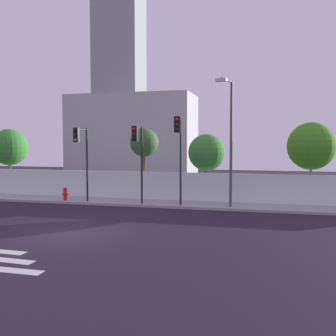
{
  "coord_description": "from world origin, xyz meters",
  "views": [
    {
      "loc": [
        8.21,
        -15.08,
        3.92
      ],
      "look_at": [
        2.74,
        6.5,
        2.43
      ],
      "focal_mm": 41.71,
      "sensor_mm": 36.0,
      "label": 1
    }
  ],
  "objects_px": {
    "traffic_light_center": "(81,148)",
    "fire_hydrant": "(65,193)",
    "roadside_tree_midleft": "(144,143)",
    "roadside_tree_rightmost": "(311,146)",
    "roadside_tree_midright": "(207,153)",
    "traffic_light_left": "(138,148)",
    "street_lamp_curbside": "(230,134)",
    "roadside_tree_leftmost": "(9,147)",
    "traffic_light_right": "(179,142)"
  },
  "relations": [
    {
      "from": "roadside_tree_midright",
      "to": "street_lamp_curbside",
      "type": "bearing_deg",
      "value": -58.39
    },
    {
      "from": "traffic_light_left",
      "to": "traffic_light_right",
      "type": "relative_size",
      "value": 0.91
    },
    {
      "from": "roadside_tree_midleft",
      "to": "roadside_tree_rightmost",
      "type": "bearing_deg",
      "value": 0.0
    },
    {
      "from": "street_lamp_curbside",
      "to": "roadside_tree_rightmost",
      "type": "distance_m",
      "value": 5.59
    },
    {
      "from": "roadside_tree_midright",
      "to": "traffic_light_right",
      "type": "bearing_deg",
      "value": -106.34
    },
    {
      "from": "traffic_light_left",
      "to": "roadside_tree_rightmost",
      "type": "height_order",
      "value": "roadside_tree_rightmost"
    },
    {
      "from": "fire_hydrant",
      "to": "roadside_tree_rightmost",
      "type": "height_order",
      "value": "roadside_tree_rightmost"
    },
    {
      "from": "traffic_light_center",
      "to": "traffic_light_right",
      "type": "relative_size",
      "value": 0.89
    },
    {
      "from": "roadside_tree_midleft",
      "to": "roadside_tree_midright",
      "type": "relative_size",
      "value": 1.1
    },
    {
      "from": "fire_hydrant",
      "to": "roadside_tree_leftmost",
      "type": "height_order",
      "value": "roadside_tree_leftmost"
    },
    {
      "from": "traffic_light_right",
      "to": "roadside_tree_rightmost",
      "type": "relative_size",
      "value": 1.01
    },
    {
      "from": "fire_hydrant",
      "to": "roadside_tree_rightmost",
      "type": "bearing_deg",
      "value": 10.68
    },
    {
      "from": "street_lamp_curbside",
      "to": "roadside_tree_rightmost",
      "type": "relative_size",
      "value": 1.41
    },
    {
      "from": "fire_hydrant",
      "to": "roadside_tree_midleft",
      "type": "height_order",
      "value": "roadside_tree_midleft"
    },
    {
      "from": "roadside_tree_leftmost",
      "to": "traffic_light_left",
      "type": "bearing_deg",
      "value": -16.57
    },
    {
      "from": "roadside_tree_midright",
      "to": "roadside_tree_rightmost",
      "type": "relative_size",
      "value": 0.86
    },
    {
      "from": "roadside_tree_midleft",
      "to": "street_lamp_curbside",
      "type": "bearing_deg",
      "value": -25.29
    },
    {
      "from": "traffic_light_right",
      "to": "fire_hydrant",
      "type": "relative_size",
      "value": 6.14
    },
    {
      "from": "roadside_tree_rightmost",
      "to": "roadside_tree_midleft",
      "type": "bearing_deg",
      "value": 180.0
    },
    {
      "from": "roadside_tree_leftmost",
      "to": "roadside_tree_midright",
      "type": "xyz_separation_m",
      "value": [
        14.93,
        0.0,
        -0.3
      ]
    },
    {
      "from": "roadside_tree_midright",
      "to": "roadside_tree_rightmost",
      "type": "height_order",
      "value": "roadside_tree_rightmost"
    },
    {
      "from": "roadside_tree_leftmost",
      "to": "roadside_tree_midright",
      "type": "height_order",
      "value": "roadside_tree_leftmost"
    },
    {
      "from": "traffic_light_right",
      "to": "roadside_tree_midright",
      "type": "bearing_deg",
      "value": 73.66
    },
    {
      "from": "traffic_light_left",
      "to": "roadside_tree_midleft",
      "type": "relative_size",
      "value": 0.97
    },
    {
      "from": "traffic_light_right",
      "to": "roadside_tree_midright",
      "type": "xyz_separation_m",
      "value": [
        1.06,
        3.62,
        -0.71
      ]
    },
    {
      "from": "traffic_light_right",
      "to": "roadside_tree_midleft",
      "type": "bearing_deg",
      "value": 131.91
    },
    {
      "from": "traffic_light_left",
      "to": "roadside_tree_midleft",
      "type": "bearing_deg",
      "value": 101.63
    },
    {
      "from": "street_lamp_curbside",
      "to": "traffic_light_center",
      "type": "bearing_deg",
      "value": -176.44
    },
    {
      "from": "traffic_light_center",
      "to": "roadside_tree_leftmost",
      "type": "bearing_deg",
      "value": 155.79
    },
    {
      "from": "traffic_light_left",
      "to": "fire_hydrant",
      "type": "relative_size",
      "value": 5.57
    },
    {
      "from": "traffic_light_left",
      "to": "traffic_light_center",
      "type": "xyz_separation_m",
      "value": [
        -3.67,
        -0.07,
        -0.04
      ]
    },
    {
      "from": "traffic_light_left",
      "to": "street_lamp_curbside",
      "type": "xyz_separation_m",
      "value": [
        5.39,
        0.49,
        0.81
      ]
    },
    {
      "from": "traffic_light_left",
      "to": "traffic_light_center",
      "type": "bearing_deg",
      "value": -178.92
    },
    {
      "from": "roadside_tree_midright",
      "to": "traffic_light_left",
      "type": "bearing_deg",
      "value": -137.07
    },
    {
      "from": "traffic_light_center",
      "to": "roadside_tree_rightmost",
      "type": "xyz_separation_m",
      "value": [
        13.8,
        3.44,
        0.13
      ]
    },
    {
      "from": "traffic_light_right",
      "to": "fire_hydrant",
      "type": "height_order",
      "value": "traffic_light_right"
    },
    {
      "from": "traffic_light_center",
      "to": "fire_hydrant",
      "type": "distance_m",
      "value": 3.33
    },
    {
      "from": "fire_hydrant",
      "to": "traffic_light_left",
      "type": "bearing_deg",
      "value": -5.41
    },
    {
      "from": "traffic_light_center",
      "to": "street_lamp_curbside",
      "type": "bearing_deg",
      "value": 3.56
    },
    {
      "from": "traffic_light_left",
      "to": "roadside_tree_rightmost",
      "type": "relative_size",
      "value": 0.92
    },
    {
      "from": "street_lamp_curbside",
      "to": "fire_hydrant",
      "type": "distance_m",
      "value": 11.19
    },
    {
      "from": "roadside_tree_midleft",
      "to": "roadside_tree_rightmost",
      "type": "height_order",
      "value": "roadside_tree_rightmost"
    },
    {
      "from": "traffic_light_left",
      "to": "roadside_tree_midleft",
      "type": "height_order",
      "value": "roadside_tree_midleft"
    },
    {
      "from": "roadside_tree_leftmost",
      "to": "roadside_tree_midleft",
      "type": "height_order",
      "value": "roadside_tree_leftmost"
    },
    {
      "from": "traffic_light_center",
      "to": "fire_hydrant",
      "type": "xyz_separation_m",
      "value": [
        -1.47,
        0.56,
        -2.93
      ]
    },
    {
      "from": "traffic_light_center",
      "to": "traffic_light_left",
      "type": "bearing_deg",
      "value": 1.08
    },
    {
      "from": "roadside_tree_rightmost",
      "to": "traffic_light_right",
      "type": "bearing_deg",
      "value": -154.42
    },
    {
      "from": "roadside_tree_rightmost",
      "to": "roadside_tree_leftmost",
      "type": "bearing_deg",
      "value": 180.0
    },
    {
      "from": "traffic_light_left",
      "to": "street_lamp_curbside",
      "type": "bearing_deg",
      "value": 5.25
    },
    {
      "from": "traffic_light_center",
      "to": "roadside_tree_leftmost",
      "type": "height_order",
      "value": "roadside_tree_leftmost"
    }
  ]
}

